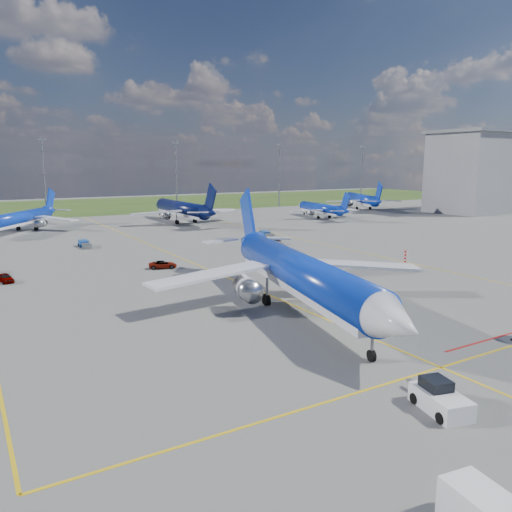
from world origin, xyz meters
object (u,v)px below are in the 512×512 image
bg_jet_nnw (22,232)px  baggage_tug_e (267,235)px  warning_post (405,259)px  baggage_tug_c (85,244)px  service_car_a (5,278)px  service_car_b (163,265)px  bg_jet_ene (361,209)px  bg_jet_n (182,222)px  service_car_c (276,241)px  pushback_tug (440,399)px  bg_jet_ne (320,218)px  baggage_tug_w (272,246)px  main_airliner (299,310)px

bg_jet_nnw → baggage_tug_e: bearing=-5.2°
warning_post → baggage_tug_c: warning_post is taller
service_car_a → service_car_b: bearing=-19.1°
bg_jet_ene → warning_post: bearing=74.8°
service_car_a → baggage_tug_c: service_car_a is taller
bg_jet_ene → service_car_a: size_ratio=10.51×
baggage_tug_c → bg_jet_ene: bearing=19.4°
bg_jet_nnw → bg_jet_ene: bearing=36.3°
bg_jet_n → service_car_b: bg_jet_n is taller
service_car_c → bg_jet_ene: bearing=53.5°
bg_jet_n → pushback_tug: size_ratio=7.05×
baggage_tug_c → service_car_a: bearing=-122.1°
warning_post → baggage_tug_e: 38.72m
bg_jet_ne → baggage_tug_c: 73.62m
warning_post → bg_jet_n: bearing=94.7°
baggage_tug_w → baggage_tug_c: 35.67m
warning_post → baggage_tug_e: size_ratio=0.56×
bg_jet_ene → main_airliner: main_airliner is taller
bg_jet_n → service_car_c: 44.28m
warning_post → bg_jet_nnw: (-45.33, 74.99, -1.50)m
bg_jet_nnw → baggage_tug_w: (37.91, -49.15, 0.46)m
bg_jet_ene → pushback_tug: bearing=73.1°
warning_post → baggage_tug_w: size_ratio=0.67×
bg_jet_nnw → baggage_tug_e: bg_jet_nnw is taller
baggage_tug_w → baggage_tug_e: 14.53m
service_car_a → service_car_c: (48.54, 8.29, 0.05)m
bg_jet_ne → main_airliner: size_ratio=0.67×
pushback_tug → bg_jet_nnw: bearing=111.1°
main_airliner → service_car_c: bearing=73.4°
pushback_tug → service_car_b: (0.16, 51.33, -0.20)m
service_car_a → pushback_tug: bearing=-81.8°
bg_jet_nnw → bg_jet_ne: size_ratio=1.15×
service_car_b → baggage_tug_c: baggage_tug_c is taller
bg_jet_ene → baggage_tug_c: bg_jet_ene is taller
service_car_c → baggage_tug_c: (-33.15, 15.76, -0.09)m
main_airliner → pushback_tug: main_airliner is taller
service_car_c → baggage_tug_w: service_car_c is taller
pushback_tug → service_car_a: bearing=125.5°
bg_jet_n → baggage_tug_w: bearing=88.0°
service_car_b → baggage_tug_e: size_ratio=0.78×
bg_jet_nnw → baggage_tug_w: bearing=-18.4°
bg_jet_n → baggage_tug_w: bg_jet_n is taller
service_car_a → bg_jet_ene: bearing=13.3°
service_car_b → bg_jet_ne: bearing=-40.4°
pushback_tug → service_car_c: (27.33, 61.73, -0.12)m
bg_jet_ne → baggage_tug_c: size_ratio=5.60×
pushback_tug → service_car_c: 67.51m
main_airliner → service_car_c: (22.02, 38.77, 0.66)m
warning_post → bg_jet_ene: size_ratio=0.08×
main_airliner → baggage_tug_w: bearing=74.8°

